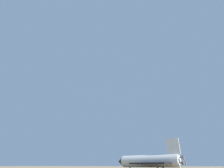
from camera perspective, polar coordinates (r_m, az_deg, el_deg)
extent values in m
cylinder|color=white|center=(99.57, 12.58, -24.43)|extent=(32.11, 16.63, 6.00)
cone|color=black|center=(108.64, 3.16, -25.05)|extent=(5.72, 6.73, 5.70)
ellipsoid|color=white|center=(105.93, 5.58, -24.05)|extent=(7.38, 5.96, 2.40)
cube|color=black|center=(97.87, 14.96, -24.89)|extent=(25.15, 28.72, 0.70)
cube|color=white|center=(94.68, 20.23, -19.44)|extent=(6.22, 2.76, 7.60)
cone|color=#595960|center=(93.40, 22.74, -22.22)|extent=(3.01, 2.89, 2.20)
cone|color=#595960|center=(94.87, 23.31, -23.64)|extent=(3.01, 2.89, 2.20)
cone|color=#595960|center=(91.80, 22.71, -23.71)|extent=(3.01, 2.89, 2.20)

